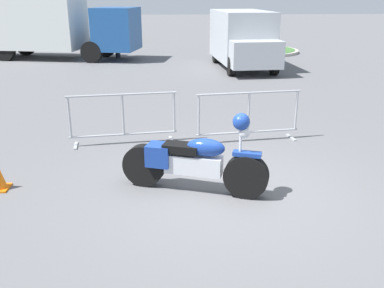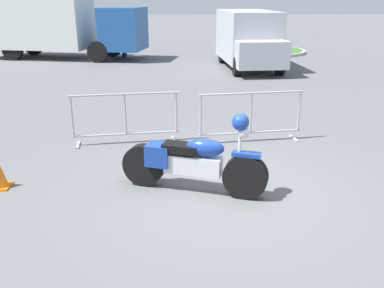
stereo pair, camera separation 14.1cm
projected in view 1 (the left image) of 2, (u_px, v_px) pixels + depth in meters
ground_plane at (225, 192)px, 6.80m from camera, size 120.00×120.00×0.00m
motorcycle at (194, 161)px, 6.69m from camera, size 2.29×0.94×1.34m
crowd_barrier_near at (123, 118)px, 8.82m from camera, size 2.22×0.71×1.07m
crowd_barrier_far at (248, 116)px, 8.97m from camera, size 2.22×0.71×1.07m
box_truck at (47, 24)px, 20.14m from camera, size 8.00×3.76×2.98m
delivery_van at (242, 38)px, 17.78m from camera, size 2.27×5.11×2.31m
parked_car_maroon at (27, 30)px, 28.00m from camera, size 2.41×4.44×1.43m
parked_car_white at (66, 30)px, 27.52m from camera, size 2.49×4.58×1.47m
parked_car_yellow at (109, 30)px, 27.85m from camera, size 2.34×4.30×1.38m
pedestrian at (117, 38)px, 20.78m from camera, size 0.41×0.41×1.69m
planter_island at (255, 45)px, 23.05m from camera, size 4.41×4.41×1.19m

